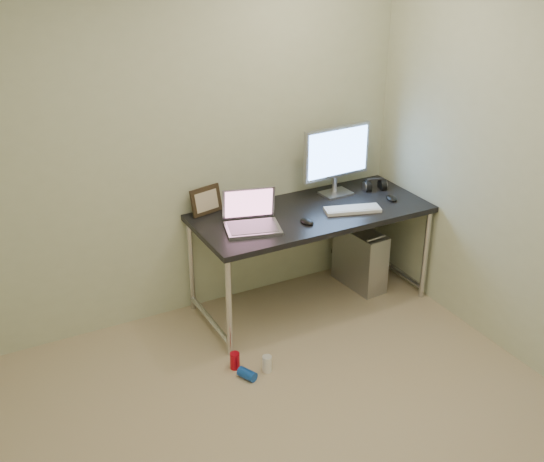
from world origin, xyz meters
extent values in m
plane|color=tan|center=(0.00, 0.00, 0.00)|extent=(3.50, 3.50, 0.00)
cube|color=beige|center=(0.00, 1.75, 1.25)|extent=(3.50, 0.02, 2.50)
cube|color=black|center=(0.90, 1.38, 0.73)|extent=(1.68, 0.74, 0.04)
cylinder|color=silver|center=(0.10, 1.05, 0.35)|extent=(0.04, 0.04, 0.71)
cylinder|color=silver|center=(0.10, 1.71, 0.35)|extent=(0.04, 0.04, 0.71)
cylinder|color=silver|center=(1.70, 1.05, 0.35)|extent=(0.04, 0.04, 0.71)
cylinder|color=silver|center=(1.70, 1.71, 0.35)|extent=(0.04, 0.04, 0.71)
cylinder|color=silver|center=(0.10, 1.38, 0.08)|extent=(0.04, 0.66, 0.04)
cylinder|color=silver|center=(1.70, 1.38, 0.08)|extent=(0.04, 0.66, 0.04)
cube|color=#A3A4A7|center=(1.38, 1.43, 0.23)|extent=(0.24, 0.46, 0.47)
cylinder|color=#AAABB2|center=(1.38, 1.24, 0.49)|extent=(0.17, 0.04, 0.02)
cylinder|color=#AAABB2|center=(1.38, 1.62, 0.49)|extent=(0.17, 0.04, 0.02)
cylinder|color=black|center=(1.33, 1.70, 0.40)|extent=(0.01, 0.16, 0.69)
cylinder|color=black|center=(1.42, 1.68, 0.38)|extent=(0.02, 0.11, 0.71)
cylinder|color=red|center=(0.06, 0.90, 0.06)|extent=(0.07, 0.07, 0.11)
cylinder|color=white|center=(0.23, 0.78, 0.06)|extent=(0.08, 0.08, 0.11)
cylinder|color=#1548B7|center=(0.08, 0.77, 0.03)|extent=(0.11, 0.14, 0.07)
cube|color=#AAABB2|center=(0.39, 1.30, 0.76)|extent=(0.41, 0.34, 0.02)
cube|color=slate|center=(0.39, 1.30, 0.77)|extent=(0.36, 0.29, 0.00)
cube|color=#9A9AA3|center=(0.43, 1.43, 0.88)|extent=(0.36, 0.14, 0.23)
cube|color=#8B4F69|center=(0.43, 1.43, 0.88)|extent=(0.32, 0.12, 0.20)
cube|color=#AAABB2|center=(1.22, 1.56, 0.76)|extent=(0.23, 0.17, 0.02)
cylinder|color=#AAABB2|center=(1.22, 1.58, 0.83)|extent=(0.04, 0.04, 0.12)
cube|color=#AAABB2|center=(1.22, 1.57, 1.08)|extent=(0.56, 0.07, 0.39)
cube|color=#5D91E0|center=(1.22, 1.55, 1.08)|extent=(0.51, 0.03, 0.33)
cube|color=white|center=(1.15, 1.24, 0.76)|extent=(0.41, 0.24, 0.02)
ellipsoid|color=black|center=(1.52, 1.28, 0.77)|extent=(0.10, 0.13, 0.04)
ellipsoid|color=black|center=(0.76, 1.22, 0.77)|extent=(0.09, 0.12, 0.04)
cylinder|color=black|center=(1.47, 1.51, 0.78)|extent=(0.06, 0.11, 0.10)
cylinder|color=black|center=(1.59, 1.51, 0.78)|extent=(0.06, 0.11, 0.10)
cube|color=black|center=(1.53, 1.51, 0.83)|extent=(0.13, 0.05, 0.01)
cube|color=black|center=(0.23, 1.69, 0.85)|extent=(0.25, 0.12, 0.19)
cylinder|color=silver|center=(0.53, 1.69, 0.79)|extent=(0.01, 0.01, 0.08)
cylinder|color=white|center=(0.53, 1.69, 0.84)|extent=(0.04, 0.04, 0.04)
camera|label=1|loc=(-1.41, -2.39, 2.68)|focal=45.00mm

